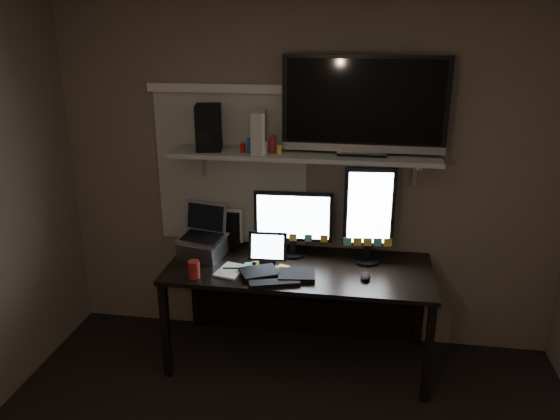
% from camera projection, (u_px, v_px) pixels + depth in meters
% --- Properties ---
extents(back_wall, '(3.60, 0.00, 3.60)m').
position_uv_depth(back_wall, '(307.00, 179.00, 3.91)').
color(back_wall, '#705E50').
rests_on(back_wall, floor).
extents(window_blinds, '(1.10, 0.02, 1.10)m').
position_uv_depth(window_blinds, '(231.00, 169.00, 3.96)').
color(window_blinds, '#B7B3A5').
rests_on(window_blinds, back_wall).
extents(desk, '(1.80, 0.75, 0.73)m').
position_uv_depth(desk, '(301.00, 282.00, 3.90)').
color(desk, black).
rests_on(desk, floor).
extents(wall_shelf, '(1.80, 0.35, 0.03)m').
position_uv_depth(wall_shelf, '(304.00, 155.00, 3.67)').
color(wall_shelf, '#A4A5A0').
rests_on(wall_shelf, back_wall).
extents(monitor_landscape, '(0.55, 0.09, 0.48)m').
position_uv_depth(monitor_landscape, '(293.00, 224.00, 3.83)').
color(monitor_landscape, black).
rests_on(monitor_landscape, desk).
extents(monitor_portrait, '(0.35, 0.10, 0.69)m').
position_uv_depth(monitor_portrait, '(369.00, 215.00, 3.69)').
color(monitor_portrait, black).
rests_on(monitor_portrait, desk).
extents(keyboard, '(0.53, 0.33, 0.03)m').
position_uv_depth(keyboard, '(278.00, 274.00, 3.58)').
color(keyboard, black).
rests_on(keyboard, desk).
extents(mouse, '(0.07, 0.10, 0.04)m').
position_uv_depth(mouse, '(365.00, 277.00, 3.53)').
color(mouse, black).
rests_on(mouse, desk).
extents(notepad, '(0.20, 0.25, 0.01)m').
position_uv_depth(notepad, '(231.00, 271.00, 3.65)').
color(notepad, silver).
rests_on(notepad, desk).
extents(tablet, '(0.27, 0.12, 0.23)m').
position_uv_depth(tablet, '(268.00, 248.00, 3.74)').
color(tablet, black).
rests_on(tablet, desk).
extents(file_sorter, '(0.22, 0.10, 0.28)m').
position_uv_depth(file_sorter, '(226.00, 227.00, 4.06)').
color(file_sorter, black).
rests_on(file_sorter, desk).
extents(laptop, '(0.37, 0.33, 0.36)m').
position_uv_depth(laptop, '(202.00, 233.00, 3.82)').
color(laptop, '#A2A2A7').
rests_on(laptop, desk).
extents(cup, '(0.10, 0.10, 0.11)m').
position_uv_depth(cup, '(194.00, 269.00, 3.55)').
color(cup, maroon).
rests_on(cup, desk).
extents(sticky_notes, '(0.33, 0.25, 0.00)m').
position_uv_depth(sticky_notes, '(263.00, 268.00, 3.70)').
color(sticky_notes, gold).
rests_on(sticky_notes, desk).
extents(tv, '(1.07, 0.21, 0.64)m').
position_uv_depth(tv, '(364.00, 106.00, 3.53)').
color(tv, black).
rests_on(tv, wall_shelf).
extents(game_console, '(0.11, 0.24, 0.28)m').
position_uv_depth(game_console, '(259.00, 132.00, 3.65)').
color(game_console, silver).
rests_on(game_console, wall_shelf).
extents(speaker, '(0.21, 0.24, 0.31)m').
position_uv_depth(speaker, '(209.00, 127.00, 3.71)').
color(speaker, black).
rests_on(speaker, wall_shelf).
extents(bottles, '(0.22, 0.06, 0.14)m').
position_uv_depth(bottles, '(261.00, 143.00, 3.63)').
color(bottles, '#A50F0C').
rests_on(bottles, wall_shelf).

